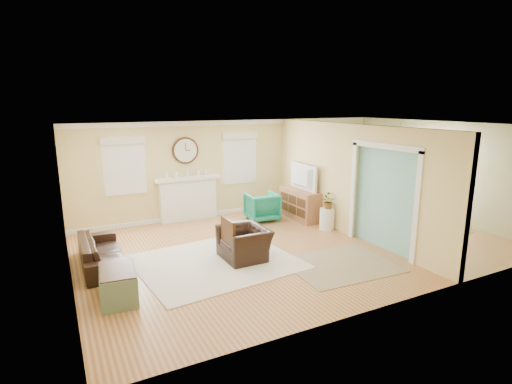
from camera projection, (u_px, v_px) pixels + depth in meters
floor at (294, 244)px, 8.86m from camera, size 9.00×9.00×0.00m
wall_back at (237, 167)px, 11.18m from camera, size 9.00×0.02×2.60m
wall_front at (404, 223)px, 5.97m from camera, size 9.00×0.02×2.60m
wall_left at (65, 212)px, 6.57m from camera, size 0.02×6.00×2.60m
wall_right at (439, 171)px, 10.58m from camera, size 0.02×6.00×2.60m
ceiling at (297, 125)px, 8.30m from camera, size 9.00×6.00×0.02m
partition at (343, 176)px, 9.48m from camera, size 0.17×6.00×2.60m
fireplace at (188, 198)px, 10.56m from camera, size 1.70×0.30×1.17m
wall_clock at (185, 150)px, 10.37m from camera, size 0.70×0.07×0.70m
window_left at (124, 162)px, 9.71m from camera, size 1.05×0.13×1.42m
window_right at (240, 154)px, 11.09m from camera, size 1.05×0.13×1.42m
french_doors at (437, 178)px, 10.61m from camera, size 0.06×1.70×2.20m
pendant at (400, 139)px, 9.72m from camera, size 0.30×0.30×0.55m
rug_cream at (216, 262)px, 7.83m from camera, size 3.18×2.83×0.02m
rug_jute at (340, 264)px, 7.71m from camera, size 2.08×1.74×0.01m
rug_grey at (386, 222)px, 10.41m from camera, size 2.55×3.18×0.01m
sofa at (102, 252)px, 7.61m from camera, size 0.75×1.91×0.56m
eames_chair at (244, 243)px, 7.97m from camera, size 0.87×0.99×0.64m
green_chair at (262, 207)px, 10.58m from camera, size 0.87×0.89×0.74m
trunk at (118, 284)px, 6.29m from camera, size 0.63×0.94×0.51m
credenza at (300, 204)px, 10.73m from camera, size 0.48×1.40×0.80m
tv at (300, 177)px, 10.56m from camera, size 0.17×1.18×0.68m
garden_stool at (327, 219)px, 9.81m from camera, size 0.36×0.36×0.53m
potted_plant at (328, 201)px, 9.71m from camera, size 0.32×0.36×0.38m
dining_table at (387, 210)px, 10.34m from camera, size 1.34×2.10×0.69m
dining_chair_n at (357, 194)px, 11.20m from camera, size 0.51×0.51×0.95m
dining_chair_s at (424, 211)px, 9.35m from camera, size 0.53×0.53×0.98m
dining_chair_w at (364, 203)px, 10.00m from camera, size 0.50×0.50×1.04m
dining_chair_e at (403, 200)px, 10.63m from camera, size 0.42×0.42×0.88m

